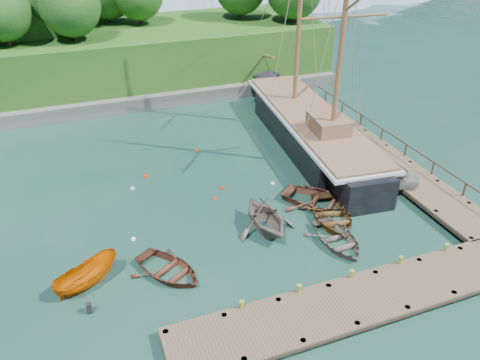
% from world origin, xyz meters
% --- Properties ---
extents(ground, '(160.00, 160.00, 0.00)m').
position_xyz_m(ground, '(0.00, 0.00, 0.00)').
color(ground, '#193C2F').
rests_on(ground, ground).
extents(dock_near, '(20.00, 3.20, 1.10)m').
position_xyz_m(dock_near, '(2.00, -6.50, 0.43)').
color(dock_near, brown).
rests_on(dock_near, ground).
extents(dock_east, '(3.20, 24.00, 1.10)m').
position_xyz_m(dock_east, '(11.50, 7.00, 0.43)').
color(dock_east, brown).
rests_on(dock_east, ground).
extents(bollard_0, '(0.26, 0.26, 0.45)m').
position_xyz_m(bollard_0, '(-4.00, -5.10, 0.00)').
color(bollard_0, olive).
rests_on(bollard_0, ground).
extents(bollard_1, '(0.26, 0.26, 0.45)m').
position_xyz_m(bollard_1, '(-1.00, -5.10, 0.00)').
color(bollard_1, olive).
rests_on(bollard_1, ground).
extents(bollard_2, '(0.26, 0.26, 0.45)m').
position_xyz_m(bollard_2, '(2.00, -5.10, 0.00)').
color(bollard_2, olive).
rests_on(bollard_2, ground).
extents(bollard_3, '(0.26, 0.26, 0.45)m').
position_xyz_m(bollard_3, '(5.00, -5.10, 0.00)').
color(bollard_3, olive).
rests_on(bollard_3, ground).
extents(bollard_4, '(0.26, 0.26, 0.45)m').
position_xyz_m(bollard_4, '(8.00, -5.10, 0.00)').
color(bollard_4, olive).
rests_on(bollard_4, ground).
extents(rowboat_0, '(4.72, 5.11, 0.86)m').
position_xyz_m(rowboat_0, '(-6.58, -0.94, 0.00)').
color(rowboat_0, '#562C1D').
rests_on(rowboat_0, ground).
extents(rowboat_1, '(4.03, 4.56, 2.24)m').
position_xyz_m(rowboat_1, '(-0.24, 0.87, 0.00)').
color(rowboat_1, '#6B5F57').
rests_on(rowboat_1, ground).
extents(rowboat_2, '(4.37, 5.45, 1.00)m').
position_xyz_m(rowboat_2, '(4.03, 0.38, 0.00)').
color(rowboat_2, '#543A1A').
rests_on(rowboat_2, ground).
extents(rowboat_3, '(3.01, 4.20, 0.87)m').
position_xyz_m(rowboat_3, '(3.16, -1.82, 0.00)').
color(rowboat_3, '#5E534C').
rests_on(rowboat_3, ground).
extents(rowboat_4, '(6.03, 6.15, 1.04)m').
position_xyz_m(rowboat_4, '(4.15, 2.08, 0.00)').
color(rowboat_4, brown).
rests_on(rowboat_4, ground).
extents(motorboat_orange, '(3.93, 2.97, 1.43)m').
position_xyz_m(motorboat_orange, '(-10.69, -0.25, 0.00)').
color(motorboat_orange, '#D76000').
rests_on(motorboat_orange, ground).
extents(cabin_boat_white, '(2.51, 4.69, 1.72)m').
position_xyz_m(cabin_boat_white, '(10.00, 2.50, 0.00)').
color(cabin_boat_white, beige).
rests_on(cabin_boat_white, ground).
extents(schooner, '(6.83, 27.08, 19.76)m').
position_xyz_m(schooner, '(7.78, 10.37, 1.10)').
color(schooner, black).
rests_on(schooner, ground).
extents(mooring_buoy_0, '(0.30, 0.30, 0.30)m').
position_xyz_m(mooring_buoy_0, '(-7.88, 2.74, 0.00)').
color(mooring_buoy_0, white).
rests_on(mooring_buoy_0, ground).
extents(mooring_buoy_1, '(0.30, 0.30, 0.30)m').
position_xyz_m(mooring_buoy_1, '(-2.02, 5.26, 0.00)').
color(mooring_buoy_1, red).
rests_on(mooring_buoy_1, ground).
extents(mooring_buoy_2, '(0.31, 0.31, 0.31)m').
position_xyz_m(mooring_buoy_2, '(-1.11, 6.31, 0.00)').
color(mooring_buoy_2, red).
rests_on(mooring_buoy_2, ground).
extents(mooring_buoy_3, '(0.30, 0.30, 0.30)m').
position_xyz_m(mooring_buoy_3, '(2.41, 5.67, 0.00)').
color(mooring_buoy_3, white).
rests_on(mooring_buoy_3, ground).
extents(mooring_buoy_4, '(0.33, 0.33, 0.33)m').
position_xyz_m(mooring_buoy_4, '(-5.80, 9.82, 0.00)').
color(mooring_buoy_4, '#D63300').
rests_on(mooring_buoy_4, ground).
extents(mooring_buoy_5, '(0.31, 0.31, 0.31)m').
position_xyz_m(mooring_buoy_5, '(-1.18, 12.37, 0.00)').
color(mooring_buoy_5, '#F1380C').
rests_on(mooring_buoy_5, ground).
extents(mooring_buoy_6, '(0.33, 0.33, 0.33)m').
position_xyz_m(mooring_buoy_6, '(-6.99, 8.44, 0.00)').
color(mooring_buoy_6, silver).
rests_on(mooring_buoy_6, ground).
extents(mooring_buoy_7, '(0.32, 0.32, 0.32)m').
position_xyz_m(mooring_buoy_7, '(0.96, 2.28, 0.00)').
color(mooring_buoy_7, orange).
rests_on(mooring_buoy_7, ground).
extents(headland, '(51.00, 19.31, 12.90)m').
position_xyz_m(headland, '(-12.88, 31.36, 5.54)').
color(headland, '#474744').
rests_on(headland, ground).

